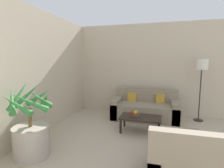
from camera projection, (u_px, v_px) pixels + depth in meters
wall_back at (184, 70)px, 5.03m from camera, size 7.95×0.06×2.70m
potted_palm at (31, 133)px, 2.91m from camera, size 0.80×0.81×1.27m
sofa_loveseat at (145, 109)px, 4.86m from camera, size 1.78×0.84×0.79m
floor_lamp at (202, 69)px, 4.52m from camera, size 0.30×0.30×1.65m
coffee_table at (140, 119)px, 3.95m from camera, size 0.91×0.53×0.35m
fruit_bowl at (135, 115)px, 3.98m from camera, size 0.24×0.24×0.04m
apple_red at (132, 112)px, 4.00m from camera, size 0.07×0.07×0.07m
apple_green at (136, 112)px, 4.03m from camera, size 0.08×0.08×0.08m
orange_fruit at (135, 113)px, 3.95m from camera, size 0.08×0.08×0.08m
armchair at (183, 163)px, 2.30m from camera, size 0.89×0.77×0.81m
ottoman at (179, 142)px, 3.07m from camera, size 0.67×0.52×0.37m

